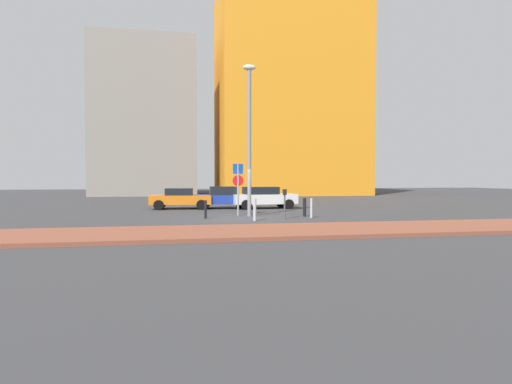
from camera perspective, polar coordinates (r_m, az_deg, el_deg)
The scene contains 14 objects.
ground_plane at distance 21.06m, azimuth -1.91°, elevation -3.62°, with size 120.00×120.00×0.00m, color #38383A.
sidewalk_brick at distance 15.39m, azimuth 1.31°, elevation -5.39°, with size 40.00×3.88×0.14m, color brown.
parked_car_orange at distance 27.91m, azimuth -10.27°, elevation -0.83°, with size 4.06×2.15×1.36m.
parked_car_blue at distance 28.08m, azimuth -4.30°, elevation -0.72°, with size 4.12×2.15×1.47m.
parked_car_white at distance 27.89m, azimuth 1.00°, elevation -0.69°, with size 4.38×2.22×1.45m.
parking_sign_post at distance 22.61m, azimuth -2.47°, elevation 1.27°, with size 0.60×0.10×2.83m.
parking_meter at distance 20.70m, azimuth 3.94°, elevation -1.07°, with size 0.18×0.14×1.48m.
street_lamp at distance 22.26m, azimuth -0.92°, elevation 8.63°, with size 0.70×0.36×8.00m.
traffic_bollard_near at distance 19.83m, azimuth -0.17°, elevation -2.41°, with size 0.15×0.15×1.07m, color #B7B7BC.
traffic_bollard_mid at distance 21.41m, azimuth 7.58°, elevation -2.20°, with size 0.12×0.12×1.00m, color #B7B7BC.
traffic_bollard_far at distance 21.11m, azimuth -6.91°, elevation -2.37°, with size 0.13×0.13×0.92m, color black.
traffic_bollard_edge at distance 22.20m, azimuth 6.64°, elevation -2.08°, with size 0.18×0.18×0.98m, color black.
building_colorful_midrise at distance 54.61m, azimuth 4.34°, elevation 13.37°, with size 17.54×13.28×25.80m, color orange.
building_under_construction at distance 53.16m, azimuth -14.83°, elevation 9.48°, with size 11.92×10.04×18.22m, color gray.
Camera 1 is at (-3.12, -20.73, 2.02)m, focal length 29.28 mm.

